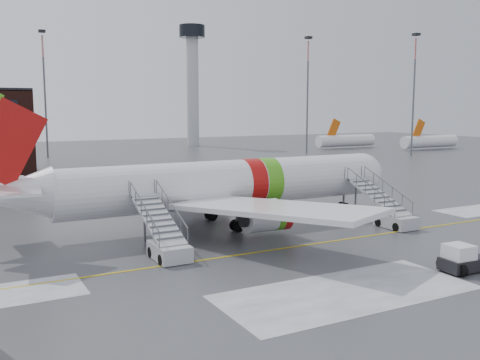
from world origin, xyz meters
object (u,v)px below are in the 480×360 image
airliner (218,185)px  airstair_fwd (389,213)px  pushback_tug (463,259)px  airstair_aft (165,241)px

airliner → airstair_fwd: bearing=-27.8°
pushback_tug → airstair_fwd: bearing=66.3°
airstair_aft → pushback_tug: bearing=-38.0°
airliner → pushback_tug: size_ratio=11.75×
airstair_aft → pushback_tug: 18.34m
airstair_fwd → airstair_aft: size_ratio=1.00×
airstair_fwd → pushback_tug: airstair_fwd is taller
pushback_tug → airstair_aft: bearing=142.0°
airliner → airstair_aft: airliner is taller
airstair_fwd → pushback_tug: (-4.95, -11.29, -0.33)m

